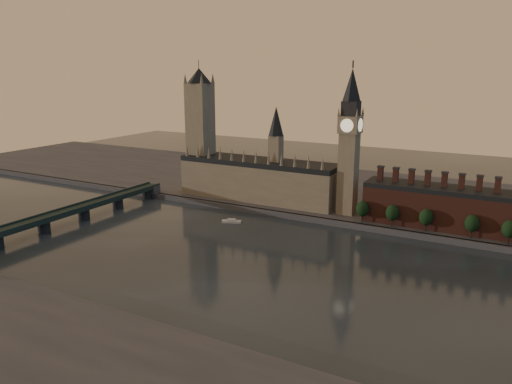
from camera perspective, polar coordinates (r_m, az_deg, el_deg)
ground at (r=275.80m, az=0.73°, el=-8.63°), size 900.00×900.00×0.00m
north_bank at (r=432.79m, az=11.93°, el=-0.22°), size 900.00×182.00×4.00m
palace_of_westminster at (r=395.39m, az=0.37°, el=1.67°), size 130.00×30.30×74.00m
victoria_tower at (r=418.36m, az=-6.38°, el=7.47°), size 24.00×24.00×108.00m
big_ben at (r=355.56m, az=10.64°, el=5.80°), size 15.00×15.00×107.00m
chimney_block at (r=348.32m, az=21.33°, el=-1.66°), size 110.00×25.00×37.00m
embankment_tree_0 at (r=344.90m, az=12.07°, el=-1.89°), size 8.60×8.60×14.88m
embankment_tree_1 at (r=340.21m, az=15.32°, el=-2.31°), size 8.60×8.60×14.88m
embankment_tree_2 at (r=336.51m, az=18.86°, el=-2.75°), size 8.60×8.60×14.88m
embankment_tree_3 at (r=333.85m, az=23.46°, el=-3.30°), size 8.60×8.60×14.88m
embankment_tree_4 at (r=331.55m, az=26.98°, el=-3.80°), size 8.60×8.60×14.88m
westminster_bridge at (r=366.75m, az=-21.38°, el=-2.60°), size 14.00×200.00×11.55m
river_boat at (r=352.59m, az=-2.82°, el=-3.35°), size 13.95×8.60×2.70m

